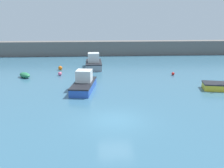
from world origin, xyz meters
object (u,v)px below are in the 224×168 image
cabin_cruiser_white (84,84)px  mooring_buoy_red (173,74)px  motorboat_grey_hull (94,63)px  mooring_buoy_yellow (83,77)px  mooring_buoy_pink (60,74)px  fishing_dinghy_green (25,75)px  mooring_buoy_orange (60,68)px

cabin_cruiser_white → mooring_buoy_red: cabin_cruiser_white is taller
motorboat_grey_hull → mooring_buoy_yellow: (-1.23, -6.45, -0.50)m
cabin_cruiser_white → mooring_buoy_pink: size_ratio=11.42×
fishing_dinghy_green → mooring_buoy_pink: bearing=-120.0°
mooring_buoy_red → motorboat_grey_hull: bearing=153.9°
cabin_cruiser_white → mooring_buoy_pink: bearing=-145.0°
mooring_buoy_red → mooring_buoy_pink: (-14.30, 0.68, 0.05)m
mooring_buoy_orange → mooring_buoy_red: bearing=-15.5°
cabin_cruiser_white → fishing_dinghy_green: size_ratio=2.60×
motorboat_grey_hull → mooring_buoy_pink: motorboat_grey_hull is taller
fishing_dinghy_green → mooring_buoy_orange: fishing_dinghy_green is taller
cabin_cruiser_white → motorboat_grey_hull: size_ratio=1.06×
fishing_dinghy_green → motorboat_grey_hull: (8.35, 5.03, 0.44)m
motorboat_grey_hull → mooring_buoy_red: bearing=-116.8°
mooring_buoy_orange → motorboat_grey_hull: bearing=10.7°
mooring_buoy_red → fishing_dinghy_green: bearing=-179.7°
fishing_dinghy_green → mooring_buoy_yellow: fishing_dinghy_green is taller
mooring_buoy_pink → cabin_cruiser_white: bearing=-63.3°
mooring_buoy_yellow → mooring_buoy_red: bearing=7.6°
cabin_cruiser_white → mooring_buoy_orange: size_ratio=9.52×
mooring_buoy_red → mooring_buoy_orange: bearing=164.5°
cabin_cruiser_white → mooring_buoy_yellow: cabin_cruiser_white is taller
fishing_dinghy_green → mooring_buoy_yellow: (7.12, -1.43, -0.05)m
mooring_buoy_pink → mooring_buoy_yellow: bearing=-36.1°
cabin_cruiser_white → mooring_buoy_orange: (-3.71, 9.95, -0.39)m
cabin_cruiser_white → mooring_buoy_yellow: size_ratio=10.62×
mooring_buoy_yellow → mooring_buoy_pink: (-3.00, 2.19, -0.02)m
cabin_cruiser_white → mooring_buoy_orange: cabin_cruiser_white is taller
motorboat_grey_hull → fishing_dinghy_green: bearing=120.4°
motorboat_grey_hull → mooring_buoy_yellow: motorboat_grey_hull is taller
motorboat_grey_hull → cabin_cruiser_white: bearing=174.5°
cabin_cruiser_white → mooring_buoy_yellow: bearing=-167.8°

